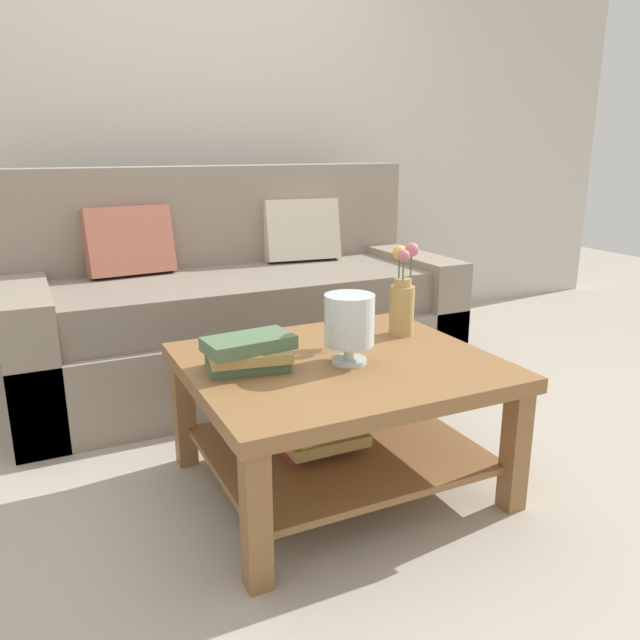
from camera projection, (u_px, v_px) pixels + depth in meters
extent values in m
plane|color=#ADA393|center=(309.00, 445.00, 2.51)|extent=(10.00, 10.00, 0.00)
cube|color=beige|center=(187.00, 111.00, 3.58)|extent=(6.40, 0.12, 2.70)
cube|color=gray|center=(242.00, 348.00, 3.14)|extent=(2.11, 0.90, 0.36)
cube|color=gray|center=(242.00, 295.00, 3.04)|extent=(1.87, 0.74, 0.20)
cube|color=gray|center=(217.00, 234.00, 3.30)|extent=(2.11, 0.20, 0.70)
cube|color=gray|center=(31.00, 352.00, 2.71)|extent=(0.20, 0.90, 0.60)
cube|color=gray|center=(404.00, 304.00, 3.51)|extent=(0.20, 0.90, 0.60)
cube|color=#B26651|center=(129.00, 242.00, 2.97)|extent=(0.42, 0.22, 0.34)
cube|color=beige|center=(301.00, 231.00, 3.35)|extent=(0.42, 0.23, 0.34)
cube|color=olive|center=(339.00, 366.00, 2.11)|extent=(1.00, 0.88, 0.05)
cube|color=olive|center=(256.00, 519.00, 1.66)|extent=(0.07, 0.07, 0.42)
cube|color=olive|center=(515.00, 450.00, 2.03)|extent=(0.07, 0.07, 0.42)
cube|color=olive|center=(184.00, 412.00, 2.32)|extent=(0.07, 0.07, 0.42)
cube|color=olive|center=(390.00, 375.00, 2.70)|extent=(0.07, 0.07, 0.42)
cube|color=olive|center=(339.00, 448.00, 2.20)|extent=(0.88, 0.76, 0.02)
cube|color=#993833|center=(314.00, 439.00, 2.20)|extent=(0.30, 0.22, 0.03)
cube|color=tan|center=(322.00, 437.00, 2.13)|extent=(0.28, 0.20, 0.04)
cube|color=tan|center=(318.00, 424.00, 2.15)|extent=(0.31, 0.25, 0.03)
cube|color=#51704C|center=(248.00, 363.00, 2.02)|extent=(0.28, 0.20, 0.03)
cube|color=tan|center=(249.00, 354.00, 2.00)|extent=(0.28, 0.21, 0.03)
cube|color=#51704C|center=(249.00, 343.00, 1.99)|extent=(0.29, 0.18, 0.04)
cylinder|color=silver|center=(349.00, 360.00, 2.07)|extent=(0.12, 0.12, 0.02)
cylinder|color=silver|center=(349.00, 351.00, 2.07)|extent=(0.04, 0.04, 0.05)
cylinder|color=silver|center=(349.00, 320.00, 2.04)|extent=(0.17, 0.17, 0.17)
sphere|color=#3D6075|center=(342.00, 329.00, 2.03)|extent=(0.05, 0.05, 0.05)
sphere|color=#3D6075|center=(354.00, 327.00, 2.07)|extent=(0.04, 0.04, 0.04)
cylinder|color=tan|center=(402.00, 310.00, 2.36)|extent=(0.09, 0.09, 0.19)
cylinder|color=tan|center=(403.00, 282.00, 2.33)|extent=(0.07, 0.07, 0.03)
cylinder|color=#426638|center=(411.00, 266.00, 2.34)|extent=(0.01, 0.01, 0.09)
sphere|color=#C66B7A|center=(412.00, 250.00, 2.32)|extent=(0.05, 0.05, 0.05)
cylinder|color=#426638|center=(399.00, 267.00, 2.33)|extent=(0.01, 0.01, 0.08)
sphere|color=gold|center=(400.00, 253.00, 2.32)|extent=(0.05, 0.05, 0.05)
cylinder|color=#426638|center=(403.00, 270.00, 2.28)|extent=(0.01, 0.01, 0.08)
sphere|color=#C66B7A|center=(404.00, 256.00, 2.27)|extent=(0.04, 0.04, 0.04)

